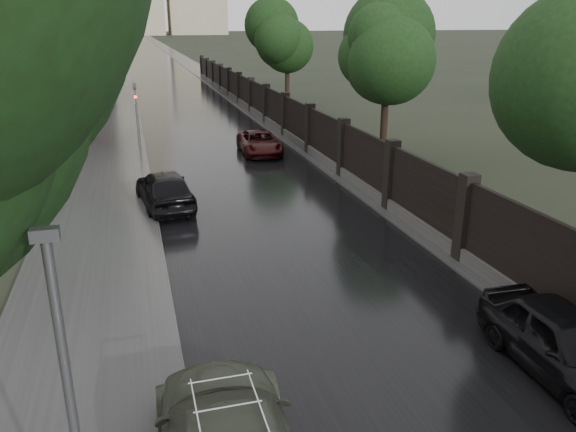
# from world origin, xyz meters

# --- Properties ---
(road) EXTENTS (8.00, 420.00, 0.02)m
(road) POSITION_xyz_m (0.00, 190.00, 0.01)
(road) COLOR black
(road) RESTS_ON ground
(sidewalk_left) EXTENTS (4.00, 420.00, 0.16)m
(sidewalk_left) POSITION_xyz_m (-6.00, 190.00, 0.08)
(sidewalk_left) COLOR #2D2D2D
(sidewalk_left) RESTS_ON ground
(verge_right) EXTENTS (3.00, 420.00, 0.08)m
(verge_right) POSITION_xyz_m (5.50, 190.00, 0.04)
(verge_right) COLOR #2D2D2D
(verge_right) RESTS_ON ground
(fence_right) EXTENTS (0.45, 75.72, 2.70)m
(fence_right) POSITION_xyz_m (4.60, 32.01, 1.01)
(fence_right) COLOR #383533
(fence_right) RESTS_ON ground
(tree_left_far) EXTENTS (4.25, 4.25, 7.39)m
(tree_left_far) POSITION_xyz_m (-8.00, 30.00, 5.24)
(tree_left_far) COLOR black
(tree_left_far) RESTS_ON ground
(tree_right_b) EXTENTS (4.08, 4.08, 7.01)m
(tree_right_b) POSITION_xyz_m (7.50, 22.00, 4.95)
(tree_right_b) COLOR black
(tree_right_b) RESTS_ON ground
(tree_right_c) EXTENTS (4.08, 4.08, 7.01)m
(tree_right_c) POSITION_xyz_m (7.50, 40.00, 4.95)
(tree_right_c) COLOR black
(tree_right_c) RESTS_ON ground
(traffic_light) EXTENTS (0.16, 0.32, 4.00)m
(traffic_light) POSITION_xyz_m (-4.30, 24.99, 2.40)
(traffic_light) COLOR #59595E
(traffic_light) RESTS_ON ground
(hatchback_left) EXTENTS (2.29, 4.58, 1.50)m
(hatchback_left) POSITION_xyz_m (-3.60, 17.58, 0.75)
(hatchback_left) COLOR black
(hatchback_left) RESTS_ON ground
(car_right_near) EXTENTS (1.81, 4.27, 1.44)m
(car_right_near) POSITION_xyz_m (3.40, 4.39, 0.72)
(car_right_near) COLOR black
(car_right_near) RESTS_ON ground
(car_right_far) EXTENTS (2.19, 4.44, 1.21)m
(car_right_far) POSITION_xyz_m (1.97, 25.66, 0.61)
(car_right_far) COLOR black
(car_right_far) RESTS_ON ground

